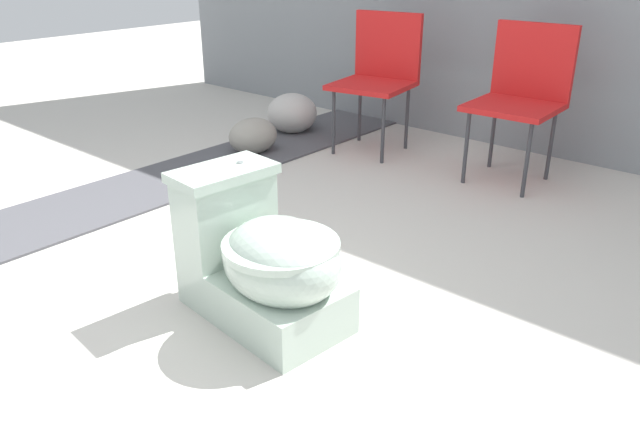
{
  "coord_description": "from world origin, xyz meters",
  "views": [
    {
      "loc": [
        1.66,
        -1.15,
        1.23
      ],
      "look_at": [
        0.28,
        0.46,
        0.3
      ],
      "focal_mm": 35.0,
      "sensor_mm": 36.0,
      "label": 1
    }
  ],
  "objects_px": {
    "boulder_near": "(292,113)",
    "boulder_far": "(253,136)",
    "toilet": "(264,262)",
    "folding_chair_middle": "(523,87)",
    "folding_chair_left": "(380,68)"
  },
  "relations": [
    {
      "from": "boulder_near",
      "to": "toilet",
      "type": "bearing_deg",
      "value": -49.2
    },
    {
      "from": "folding_chair_middle",
      "to": "boulder_far",
      "type": "height_order",
      "value": "folding_chair_middle"
    },
    {
      "from": "folding_chair_left",
      "to": "folding_chair_middle",
      "type": "distance_m",
      "value": 0.91
    },
    {
      "from": "toilet",
      "to": "boulder_far",
      "type": "distance_m",
      "value": 1.89
    },
    {
      "from": "folding_chair_left",
      "to": "folding_chair_middle",
      "type": "height_order",
      "value": "same"
    },
    {
      "from": "folding_chair_left",
      "to": "boulder_far",
      "type": "relative_size",
      "value": 2.62
    },
    {
      "from": "boulder_near",
      "to": "boulder_far",
      "type": "xyz_separation_m",
      "value": [
        0.14,
        -0.5,
        -0.02
      ]
    },
    {
      "from": "toilet",
      "to": "folding_chair_middle",
      "type": "height_order",
      "value": "folding_chair_middle"
    },
    {
      "from": "boulder_near",
      "to": "boulder_far",
      "type": "distance_m",
      "value": 0.52
    },
    {
      "from": "folding_chair_left",
      "to": "boulder_near",
      "type": "height_order",
      "value": "folding_chair_left"
    },
    {
      "from": "toilet",
      "to": "boulder_far",
      "type": "xyz_separation_m",
      "value": [
        -1.39,
        1.27,
        -0.11
      ]
    },
    {
      "from": "folding_chair_left",
      "to": "boulder_far",
      "type": "xyz_separation_m",
      "value": [
        -0.51,
        -0.61,
        -0.4
      ]
    },
    {
      "from": "toilet",
      "to": "folding_chair_middle",
      "type": "distance_m",
      "value": 1.96
    },
    {
      "from": "toilet",
      "to": "folding_chair_left",
      "type": "relative_size",
      "value": 0.8
    },
    {
      "from": "folding_chair_middle",
      "to": "boulder_near",
      "type": "relative_size",
      "value": 2.42
    }
  ]
}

